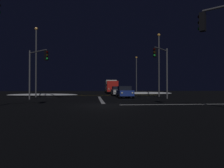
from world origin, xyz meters
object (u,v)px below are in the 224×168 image
object	(u,v)px
streetlamp_right_far	(136,72)
streetlamp_right_near	(159,60)
traffic_signal_nw	(37,65)
sedan_blue	(125,92)
traffic_signal_ne	(162,63)
streetlamp_left_near	(36,57)
box_truck	(111,86)
sedan_silver	(118,91)
sedan_black	(116,90)

from	to	relation	value
streetlamp_right_far	streetlamp_right_near	xyz separation A→B (m)	(0.00, -16.00, 0.56)
traffic_signal_nw	streetlamp_right_near	size ratio (longest dim) A/B	0.60
traffic_signal_nw	sedan_blue	bearing A→B (deg)	17.49
traffic_signal_ne	streetlamp_right_near	world-z (taller)	streetlamp_right_near
streetlamp_right_far	traffic_signal_ne	bearing A→B (deg)	-94.24
sedan_blue	streetlamp_left_near	xyz separation A→B (m)	(-12.30, 2.97, 4.92)
streetlamp_left_near	streetlamp_right_near	size ratio (longest dim) A/B	1.05
box_truck	traffic_signal_nw	xyz separation A→B (m)	(-10.49, -23.57, 2.23)
sedan_silver	traffic_signal_ne	size ratio (longest dim) A/B	0.69
sedan_black	traffic_signal_ne	xyz separation A→B (m)	(3.78, -15.35, 3.48)
sedan_blue	sedan_silver	distance (m)	6.51
traffic_signal_ne	traffic_signal_nw	bearing A→B (deg)	-179.42
sedan_black	sedan_blue	bearing A→B (deg)	-91.44
sedan_blue	traffic_signal_nw	xyz separation A→B (m)	(-10.52, -3.31, 3.13)
traffic_signal_ne	streetlamp_right_far	size ratio (longest dim) A/B	0.74
sedan_silver	streetlamp_right_near	xyz separation A→B (m)	(5.88, -3.53, 4.68)
sedan_silver	box_truck	size ratio (longest dim) A/B	0.52
sedan_silver	box_truck	world-z (taller)	box_truck
sedan_blue	streetlamp_right_far	xyz separation A→B (m)	(5.72, 18.97, 4.12)
sedan_silver	streetlamp_right_far	bearing A→B (deg)	64.76
sedan_black	streetlamp_right_far	bearing A→B (deg)	51.43
sedan_silver	streetlamp_left_near	xyz separation A→B (m)	(-12.15, -3.53, 4.92)
traffic_signal_nw	traffic_signal_ne	bearing A→B (deg)	0.58
box_truck	streetlamp_right_near	distance (m)	18.60
sedan_blue	traffic_signal_ne	xyz separation A→B (m)	(4.08, -3.17, 3.48)
traffic_signal_nw	streetlamp_right_far	bearing A→B (deg)	53.93
traffic_signal_ne	streetlamp_right_far	bearing A→B (deg)	85.76
streetlamp_left_near	sedan_black	bearing A→B (deg)	36.14
sedan_blue	box_truck	distance (m)	20.27
box_truck	streetlamp_right_far	bearing A→B (deg)	-12.53
box_truck	traffic_signal_nw	bearing A→B (deg)	-114.00
sedan_blue	streetlamp_right_far	distance (m)	20.24
sedan_blue	traffic_signal_nw	world-z (taller)	traffic_signal_nw
streetlamp_right_near	streetlamp_left_near	bearing A→B (deg)	180.00
sedan_blue	traffic_signal_nw	distance (m)	11.46
traffic_signal_nw	streetlamp_right_near	xyz separation A→B (m)	(16.24, 6.29, 1.55)
sedan_blue	traffic_signal_ne	distance (m)	6.23
streetlamp_right_far	sedan_silver	bearing A→B (deg)	-115.24
streetlamp_left_near	streetlamp_right_near	bearing A→B (deg)	0.00
sedan_black	box_truck	size ratio (longest dim) A/B	0.52
sedan_silver	sedan_black	bearing A→B (deg)	85.35
sedan_blue	sedan_black	xyz separation A→B (m)	(0.31, 12.18, 0.00)
traffic_signal_nw	streetlamp_left_near	xyz separation A→B (m)	(-1.79, 6.29, 1.79)
sedan_silver	traffic_signal_nw	distance (m)	14.62
box_truck	streetlamp_right_near	size ratio (longest dim) A/B	0.87
sedan_silver	streetlamp_left_near	size ratio (longest dim) A/B	0.43
box_truck	traffic_signal_ne	world-z (taller)	traffic_signal_ne
streetlamp_left_near	streetlamp_right_near	xyz separation A→B (m)	(18.03, 0.00, -0.24)
traffic_signal_nw	streetlamp_right_far	size ratio (longest dim) A/B	0.68
sedan_black	traffic_signal_ne	bearing A→B (deg)	-76.18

